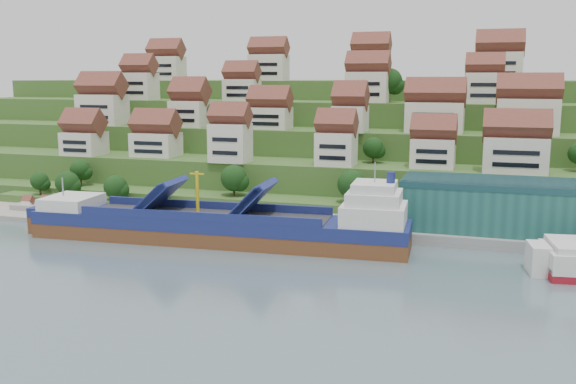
% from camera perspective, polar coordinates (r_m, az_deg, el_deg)
% --- Properties ---
extents(ground, '(300.00, 300.00, 0.00)m').
position_cam_1_polar(ground, '(124.68, -0.98, -4.76)').
color(ground, slate).
rests_on(ground, ground).
extents(quay, '(180.00, 14.00, 2.20)m').
position_cam_1_polar(quay, '(134.09, 9.23, -3.34)').
color(quay, gray).
rests_on(quay, ground).
extents(pebble_beach, '(45.00, 20.00, 1.00)m').
position_cam_1_polar(pebble_beach, '(162.00, -19.38, -1.67)').
color(pebble_beach, gray).
rests_on(pebble_beach, ground).
extents(hillside, '(260.00, 128.00, 31.00)m').
position_cam_1_polar(hillside, '(222.11, 7.62, 4.53)').
color(hillside, '#2D4C1E').
rests_on(hillside, ground).
extents(hillside_village, '(160.58, 65.48, 28.79)m').
position_cam_1_polar(hillside_village, '(178.83, 5.79, 7.64)').
color(hillside_village, silver).
rests_on(hillside_village, ground).
extents(hillside_trees, '(141.71, 62.33, 31.65)m').
position_cam_1_polar(hillside_trees, '(163.20, 1.42, 4.35)').
color(hillside_trees, '#173C14').
rests_on(hillside_trees, ground).
extents(warehouse, '(60.00, 15.00, 10.00)m').
position_cam_1_polar(warehouse, '(134.13, 23.09, -1.36)').
color(warehouse, '#205851').
rests_on(warehouse, quay).
extents(flagpole, '(1.28, 0.16, 8.00)m').
position_cam_1_polar(flagpole, '(128.31, 8.14, -1.28)').
color(flagpole, gray).
rests_on(flagpole, quay).
extents(beach_huts, '(14.40, 3.70, 2.20)m').
position_cam_1_polar(beach_huts, '(161.93, -20.25, -1.15)').
color(beach_huts, white).
rests_on(beach_huts, pebble_beach).
extents(cargo_ship, '(75.85, 16.45, 16.66)m').
position_cam_1_polar(cargo_ship, '(126.43, -5.48, -3.10)').
color(cargo_ship, brown).
rests_on(cargo_ship, ground).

